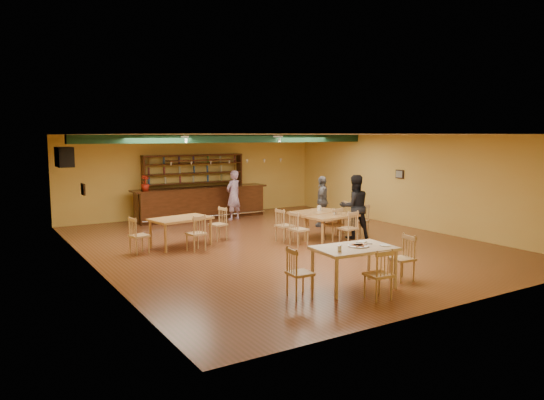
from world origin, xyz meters
TOP-DOWN VIEW (x-y plane):
  - floor at (0.00, 0.00)m, footprint 12.00×12.00m
  - ceiling_beam at (0.00, 2.80)m, footprint 10.00×0.30m
  - track_rail_left at (-1.80, 3.40)m, footprint 0.05×2.50m
  - track_rail_right at (1.40, 3.40)m, footprint 0.05×2.50m
  - ac_unit at (-4.80, 4.20)m, footprint 0.34×0.70m
  - picture_left at (-4.97, 1.00)m, footprint 0.04×0.34m
  - picture_right at (4.97, 0.50)m, footprint 0.04×0.34m
  - bar_counter at (-0.12, 5.15)m, footprint 4.95×0.85m
  - back_bar_hutch at (-0.12, 5.78)m, footprint 3.83×0.40m
  - poinsettia at (-2.14, 5.15)m, footprint 0.37×0.37m
  - dining_table_a at (-2.47, 1.14)m, footprint 1.71×1.21m
  - dining_table_b at (1.44, 0.36)m, footprint 1.61×1.10m
  - dining_table_d at (1.44, -0.37)m, footprint 1.55×1.02m
  - near_table at (-1.01, -4.23)m, footprint 1.61×1.10m
  - pizza_tray at (-0.90, -4.23)m, footprint 0.50×0.50m
  - parmesan_shaker at (-1.51, -4.40)m, footprint 0.08×0.08m
  - napkin_stack at (-0.63, -4.01)m, footprint 0.24×0.22m
  - pizza_server at (-0.74, -4.18)m, footprint 0.33×0.19m
  - side_plate at (-0.41, -4.45)m, footprint 0.24×0.24m
  - patron_bar at (0.76, 4.33)m, footprint 0.74×0.61m
  - patron_right_a at (2.24, -0.44)m, footprint 1.06×0.93m
  - patron_right_b at (2.64, 1.63)m, footprint 0.98×0.97m

SIDE VIEW (x-z plane):
  - floor at x=0.00m, z-range 0.00..0.00m
  - dining_table_d at x=1.44m, z-range 0.00..0.74m
  - dining_table_b at x=1.44m, z-range 0.00..0.75m
  - dining_table_a at x=-2.47m, z-range 0.00..0.78m
  - near_table at x=-1.01m, z-range 0.00..0.82m
  - bar_counter at x=-0.12m, z-range 0.00..1.13m
  - side_plate at x=-0.41m, z-range 0.82..0.84m
  - patron_right_b at x=2.64m, z-range 0.00..1.66m
  - pizza_tray at x=-0.90m, z-range 0.82..0.84m
  - napkin_stack at x=-0.63m, z-range 0.82..0.85m
  - pizza_server at x=-0.74m, z-range 0.84..0.84m
  - patron_bar at x=0.76m, z-range 0.00..1.75m
  - parmesan_shaker at x=-1.51m, z-range 0.82..0.93m
  - patron_right_a at x=2.24m, z-range 0.00..1.85m
  - back_bar_hutch at x=-0.12m, z-range 0.00..2.28m
  - poinsettia at x=-2.14m, z-range 1.13..1.65m
  - picture_left at x=-4.97m, z-range 1.56..1.84m
  - picture_right at x=4.97m, z-range 1.56..1.84m
  - ac_unit at x=-4.80m, z-range 2.11..2.59m
  - ceiling_beam at x=0.00m, z-range 2.75..3.00m
  - track_rail_left at x=-1.80m, z-range 2.92..2.96m
  - track_rail_right at x=1.40m, z-range 2.92..2.96m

